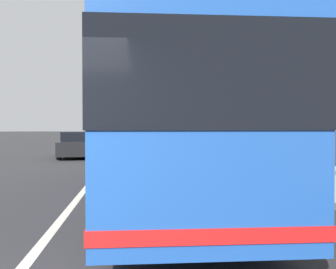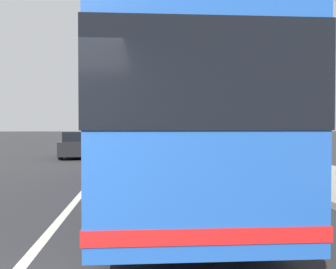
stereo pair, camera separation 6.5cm
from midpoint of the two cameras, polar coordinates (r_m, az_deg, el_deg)
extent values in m
cube|color=#9E998E|center=(13.87, 19.62, -5.39)|extent=(110.00, 3.60, 0.14)
cube|color=silver|center=(12.72, -11.05, -6.25)|extent=(110.00, 0.16, 0.01)
cube|color=#1E4C9E|center=(9.37, -0.27, 1.75)|extent=(11.49, 2.52, 2.79)
cube|color=black|center=(9.39, -0.27, 4.42)|extent=(11.53, 2.56, 1.10)
cube|color=red|center=(9.43, -0.27, -5.22)|extent=(11.52, 2.55, 0.16)
cylinder|color=black|center=(13.08, -6.38, -3.83)|extent=(1.00, 0.31, 1.00)
cylinder|color=black|center=(13.19, 3.42, -3.78)|extent=(1.00, 0.31, 1.00)
cylinder|color=black|center=(5.81, -8.79, -10.36)|extent=(1.00, 0.31, 1.00)
cylinder|color=black|center=(6.07, 13.14, -9.87)|extent=(1.00, 0.31, 1.00)
cube|color=black|center=(20.79, -13.28, -1.86)|extent=(4.62, 2.22, 0.70)
cube|color=black|center=(20.95, -13.25, -0.22)|extent=(2.31, 1.90, 0.47)
cylinder|color=black|center=(19.28, -11.02, -2.72)|extent=(0.65, 0.27, 0.64)
cylinder|color=black|center=(19.41, -16.13, -2.72)|extent=(0.65, 0.27, 0.64)
cylinder|color=black|center=(22.24, -10.78, -2.19)|extent=(0.65, 0.27, 0.64)
cylinder|color=black|center=(22.35, -15.22, -2.19)|extent=(0.65, 0.27, 0.64)
cube|color=silver|center=(40.67, -9.37, -0.29)|extent=(4.14, 1.94, 0.72)
cube|color=black|center=(40.91, -9.34, 0.64)|extent=(2.27, 1.76, 0.59)
cylinder|color=black|center=(39.25, -8.31, -0.66)|extent=(0.64, 0.23, 0.64)
cylinder|color=black|center=(39.42, -10.79, -0.66)|extent=(0.64, 0.23, 0.64)
cylinder|color=black|center=(41.95, -8.03, -0.53)|extent=(0.64, 0.23, 0.64)
cylinder|color=black|center=(42.11, -10.35, -0.53)|extent=(0.64, 0.23, 0.64)
cube|color=gold|center=(48.24, -3.16, 0.02)|extent=(4.50, 1.80, 0.79)
cube|color=black|center=(47.94, -3.16, 0.77)|extent=(2.28, 1.65, 0.47)
cylinder|color=black|center=(49.71, -4.15, -0.23)|extent=(0.64, 0.22, 0.64)
cylinder|color=black|center=(49.76, -2.27, -0.23)|extent=(0.64, 0.22, 0.64)
cylinder|color=black|center=(46.75, -4.11, -0.33)|extent=(0.64, 0.22, 0.64)
cylinder|color=black|center=(46.79, -2.12, -0.33)|extent=(0.64, 0.22, 0.64)
cube|color=gold|center=(56.61, -4.14, 0.21)|extent=(4.57, 2.01, 0.78)
cube|color=black|center=(56.63, -4.15, 0.84)|extent=(2.26, 1.76, 0.47)
cylinder|color=black|center=(58.05, -5.04, -0.01)|extent=(0.65, 0.25, 0.64)
cylinder|color=black|center=(58.15, -3.43, 0.00)|extent=(0.65, 0.25, 0.64)
cylinder|color=black|center=(55.09, -4.90, -0.08)|extent=(0.65, 0.25, 0.64)
cylinder|color=black|center=(55.19, -3.20, -0.07)|extent=(0.65, 0.25, 0.64)
camera|label=1|loc=(0.03, -90.21, 0.00)|focal=40.60mm
camera|label=2|loc=(0.03, 89.79, 0.00)|focal=40.60mm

